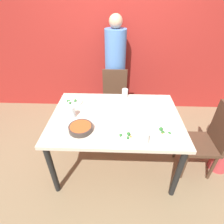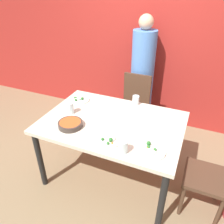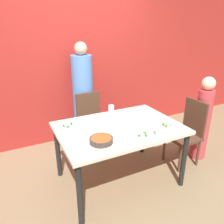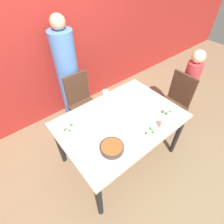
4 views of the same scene
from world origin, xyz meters
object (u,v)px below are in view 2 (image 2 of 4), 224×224
chair_child_spot (217,174)px  bowl_curry (70,124)px  plate_rice_adult (151,151)px  glass_water_tall (123,147)px  person_adult (142,80)px  chair_adult_spot (134,106)px

chair_child_spot → bowl_curry: size_ratio=3.88×
plate_rice_adult → glass_water_tall: bearing=-156.2°
chair_child_spot → bowl_curry: chair_child_spot is taller
plate_rice_adult → glass_water_tall: size_ratio=2.10×
chair_child_spot → glass_water_tall: size_ratio=7.91×
chair_child_spot → glass_water_tall: chair_child_spot is taller
person_adult → glass_water_tall: person_adult is taller
person_adult → bowl_curry: person_adult is taller
chair_child_spot → chair_adult_spot: bearing=-129.4°
person_adult → chair_adult_spot: bearing=-90.0°
chair_adult_spot → plate_rice_adult: 1.29m
chair_adult_spot → glass_water_tall: size_ratio=7.91×
chair_child_spot → person_adult: person_adult is taller
chair_child_spot → bowl_curry: 1.44m
chair_child_spot → person_adult: 1.66m
chair_adult_spot → chair_child_spot: same height
chair_child_spot → bowl_curry: (-1.40, -0.20, 0.30)m
chair_child_spot → plate_rice_adult: chair_child_spot is taller
chair_adult_spot → glass_water_tall: 1.32m
chair_adult_spot → chair_child_spot: bearing=-39.4°
chair_adult_spot → person_adult: (0.00, 0.33, 0.27)m
person_adult → glass_water_tall: 1.60m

